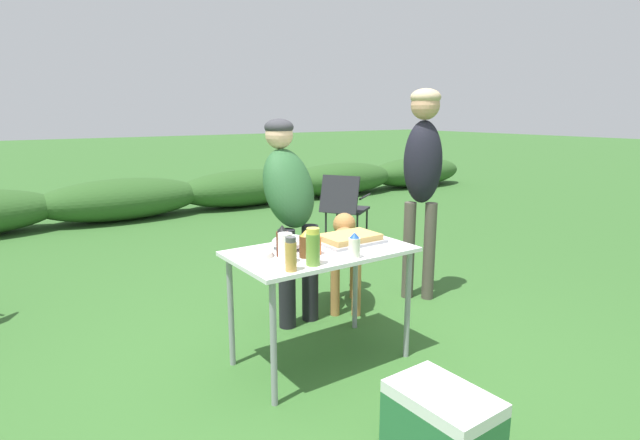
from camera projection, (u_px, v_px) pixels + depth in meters
name	position (u px, v px, depth m)	size (l,w,h in m)	color
ground_plane	(321.00, 360.00, 3.21)	(60.00, 60.00, 0.00)	#336028
shrub_hedge	(122.00, 199.00, 7.31)	(14.40, 0.90, 0.61)	#2D5623
folding_table	(321.00, 261.00, 3.07)	(1.10, 0.64, 0.74)	white
food_tray	(349.00, 239.00, 3.21)	(0.41, 0.29, 0.06)	#9E9EA3
plate_stack	(256.00, 254.00, 2.91)	(0.21, 0.21, 0.03)	white
mixing_bowl	(290.00, 242.00, 3.07)	(0.23, 0.23, 0.08)	silver
paper_cup_stack	(285.00, 248.00, 2.77)	(0.08, 0.08, 0.17)	white
hot_sauce_bottle	(315.00, 244.00, 2.94)	(0.08, 0.08, 0.13)	#CC4214
beer_bottle	(306.00, 244.00, 2.88)	(0.08, 0.08, 0.16)	brown
spice_jar	(291.00, 255.00, 2.62)	(0.06, 0.06, 0.19)	#B2893D
relish_jar	(313.00, 247.00, 2.72)	(0.08, 0.08, 0.21)	olive
bbq_sauce_bottle	(282.00, 241.00, 2.90)	(0.07, 0.07, 0.19)	#562314
mayo_bottle	(354.00, 246.00, 2.87)	(0.07, 0.07, 0.15)	silver
standing_person_with_beanie	(290.00, 200.00, 3.66)	(0.43, 0.52, 1.52)	black
standing_person_in_red_jacket	(423.00, 166.00, 4.05)	(0.38, 0.38, 1.75)	#4C473D
dog	(345.00, 247.00, 4.06)	(0.60, 0.79, 0.71)	#B27A42
camp_chair_green_behind_table	(344.00, 204.00, 6.03)	(0.75, 0.71, 0.83)	#232328
cooler_box	(442.00, 425.00, 2.27)	(0.33, 0.49, 0.34)	#286B3D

